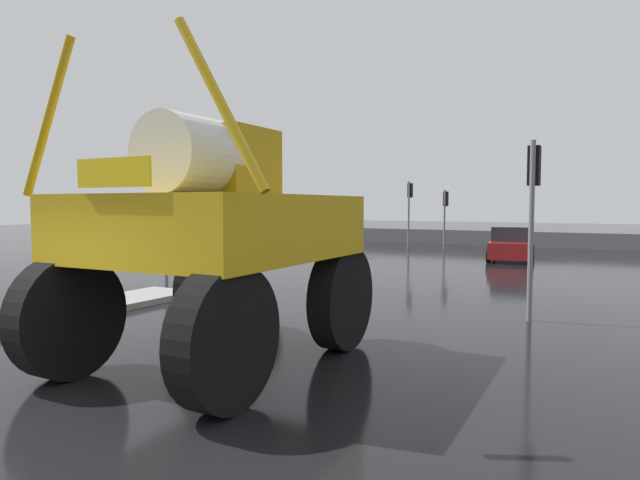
# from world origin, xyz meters

# --- Properties ---
(ground_plane) EXTENTS (120.00, 120.00, 0.00)m
(ground_plane) POSITION_xyz_m (0.00, 18.00, 0.00)
(ground_plane) COLOR black
(oversize_sprayer) EXTENTS (4.15, 5.05, 4.72)m
(oversize_sprayer) POSITION_xyz_m (0.59, 3.93, 1.99)
(oversize_sprayer) COLOR black
(oversize_sprayer) RESTS_ON ground
(sedan_ahead) EXTENTS (2.25, 4.27, 1.52)m
(sedan_ahead) POSITION_xyz_m (1.88, 22.69, 0.71)
(sedan_ahead) COLOR maroon
(sedan_ahead) RESTS_ON ground
(traffic_signal_near_left) EXTENTS (0.24, 0.54, 3.41)m
(traffic_signal_near_left) POSITION_xyz_m (-5.94, 9.69, 2.49)
(traffic_signal_near_left) COLOR slate
(traffic_signal_near_left) RESTS_ON ground
(traffic_signal_near_right) EXTENTS (0.24, 0.54, 3.82)m
(traffic_signal_near_right) POSITION_xyz_m (4.44, 9.69, 2.78)
(traffic_signal_near_right) COLOR slate
(traffic_signal_near_right) RESTS_ON ground
(traffic_signal_far_left) EXTENTS (0.24, 0.55, 3.33)m
(traffic_signal_far_left) POSITION_xyz_m (-2.68, 28.18, 2.42)
(traffic_signal_far_left) COLOR slate
(traffic_signal_far_left) RESTS_ON ground
(traffic_signal_far_right) EXTENTS (0.24, 0.55, 3.83)m
(traffic_signal_far_right) POSITION_xyz_m (-4.81, 28.17, 2.80)
(traffic_signal_far_right) COLOR slate
(traffic_signal_far_right) RESTS_ON ground
(bare_tree_left) EXTENTS (4.03, 4.03, 6.27)m
(bare_tree_left) POSITION_xyz_m (-10.23, 18.97, 4.54)
(bare_tree_left) COLOR #473828
(bare_tree_left) RESTS_ON ground
(roadside_barrier) EXTENTS (27.76, 0.24, 0.90)m
(roadside_barrier) POSITION_xyz_m (0.00, 31.23, 0.45)
(roadside_barrier) COLOR #59595B
(roadside_barrier) RESTS_ON ground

